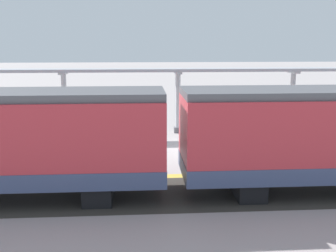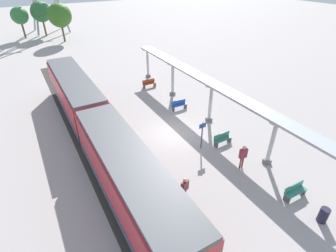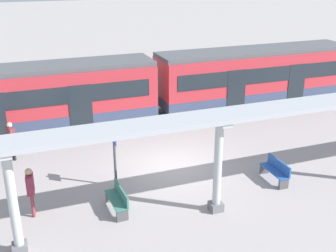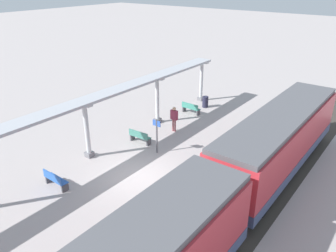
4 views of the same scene
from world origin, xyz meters
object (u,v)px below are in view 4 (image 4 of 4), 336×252
canopy_pillar_nearest (201,81)px  bench_far_end (191,108)px  trash_bin (205,102)px  canopy_pillar_second (157,100)px  passenger_by_the_benches (174,116)px  passenger_waiting_near_edge (242,132)px  platform_info_sign (157,133)px  bench_near_end (55,180)px  bench_extra_slot (140,137)px  train_near_carriage (279,141)px  canopy_pillar_third (87,130)px

canopy_pillar_nearest → bench_far_end: 3.44m
trash_bin → canopy_pillar_second: bearing=76.2°
trash_bin → passenger_by_the_benches: bearing=97.8°
passenger_waiting_near_edge → platform_info_sign: bearing=43.5°
bench_near_end → passenger_by_the_benches: 9.17m
canopy_pillar_second → platform_info_sign: canopy_pillar_second is taller
bench_near_end → bench_far_end: same height
bench_extra_slot → passenger_waiting_near_edge: size_ratio=0.87×
bench_far_end → bench_extra_slot: 6.20m
passenger_by_the_benches → train_near_carriage: bearing=174.0°
canopy_pillar_third → platform_info_sign: bearing=-135.8°
canopy_pillar_second → bench_extra_slot: (-1.19, 3.31, -1.28)m
canopy_pillar_nearest → passenger_waiting_near_edge: canopy_pillar_nearest is taller
canopy_pillar_third → trash_bin: bearing=-95.9°
bench_near_end → platform_info_sign: (-1.81, -5.99, 0.89)m
trash_bin → passenger_waiting_near_edge: passenger_waiting_near_edge is taller
passenger_waiting_near_edge → train_near_carriage: bearing=154.2°
canopy_pillar_second → trash_bin: size_ratio=3.76×
platform_info_sign → passenger_waiting_near_edge: 5.28m
canopy_pillar_third → trash_bin: 11.37m
train_near_carriage → bench_far_end: bearing=-26.5°
platform_info_sign → passenger_by_the_benches: bearing=-72.1°
bench_far_end → trash_bin: bearing=-95.4°
bench_extra_slot → trash_bin: bearing=-89.8°
bench_extra_slot → train_near_carriage: bearing=-166.3°
canopy_pillar_nearest → bench_near_end: (-1.10, 15.55, -1.28)m
passenger_by_the_benches → canopy_pillar_second: bearing=-15.4°
canopy_pillar_second → canopy_pillar_third: size_ratio=1.00×
bench_extra_slot → bench_far_end: bearing=-88.2°
bench_far_end → platform_info_sign: (-1.91, 6.53, 0.89)m
canopy_pillar_nearest → bench_far_end: bearing=108.1°
bench_far_end → passenger_waiting_near_edge: 6.46m
canopy_pillar_nearest → canopy_pillar_third: size_ratio=1.00×
bench_near_end → trash_bin: trash_bin is taller
train_near_carriage → passenger_waiting_near_edge: size_ratio=6.77×
trash_bin → canopy_pillar_third: bearing=84.1°
bench_near_end → passenger_waiting_near_edge: size_ratio=0.87×
train_near_carriage → bench_extra_slot: (8.20, 2.00, -1.38)m
train_near_carriage → trash_bin: size_ratio=13.02×
bench_near_end → bench_far_end: (0.11, -12.52, 0.00)m
canopy_pillar_second → bench_extra_slot: canopy_pillar_second is taller
bench_near_end → platform_info_sign: platform_info_sign is taller
canopy_pillar_third → canopy_pillar_second: bearing=-90.0°
bench_extra_slot → platform_info_sign: 1.96m
bench_far_end → platform_info_sign: size_ratio=0.69×
bench_near_end → bench_extra_slot: size_ratio=0.99×
bench_far_end → passenger_by_the_benches: size_ratio=0.84×
bench_near_end → passenger_waiting_near_edge: (-5.63, -9.61, 0.65)m
canopy_pillar_third → bench_extra_slot: canopy_pillar_third is taller
canopy_pillar_third → trash_bin: canopy_pillar_third is taller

